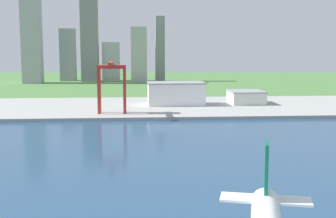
{
  "coord_description": "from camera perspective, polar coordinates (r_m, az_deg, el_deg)",
  "views": [
    {
      "loc": [
        -8.83,
        78.07,
        55.12
      ],
      "look_at": [
        4.46,
        257.27,
        30.8
      ],
      "focal_mm": 49.41,
      "sensor_mm": 36.0,
      "label": 1
    }
  ],
  "objects": [
    {
      "name": "warehouse_main",
      "position": [
        421.22,
        0.98,
        1.94
      ],
      "size": [
        51.6,
        30.34,
        20.57
      ],
      "color": "white",
      "rests_on": "industrial_pier"
    },
    {
      "name": "water_bay",
      "position": [
        171.26,
        -1.08,
        -11.04
      ],
      "size": [
        840.0,
        360.0,
        0.15
      ],
      "primitive_type": "cube",
      "color": "navy",
      "rests_on": "ground"
    },
    {
      "name": "ground_plane",
      "position": [
        228.84,
        -1.92,
        -6.24
      ],
      "size": [
        2400.0,
        2400.0,
        0.0
      ],
      "primitive_type": "plane",
      "color": "#48753B"
    },
    {
      "name": "port_crane_red",
      "position": [
        366.52,
        -6.97,
        3.93
      ],
      "size": [
        22.51,
        34.92,
        41.0
      ],
      "color": "#B72D23",
      "rests_on": "industrial_pier"
    },
    {
      "name": "distant_skyline",
      "position": [
        739.34,
        -10.72,
        7.99
      ],
      "size": [
        216.1,
        69.09,
        152.61
      ],
      "color": "#9B9EA6",
      "rests_on": "ground"
    },
    {
      "name": "industrial_pier",
      "position": [
        415.53,
        -2.99,
        0.25
      ],
      "size": [
        840.0,
        140.0,
        2.5
      ],
      "primitive_type": "cube",
      "color": "#989A98",
      "rests_on": "ground"
    },
    {
      "name": "warehouse_annex",
      "position": [
        436.16,
        9.61,
        1.46
      ],
      "size": [
        30.99,
        34.32,
        11.98
      ],
      "color": "silver",
      "rests_on": "industrial_pier"
    }
  ]
}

